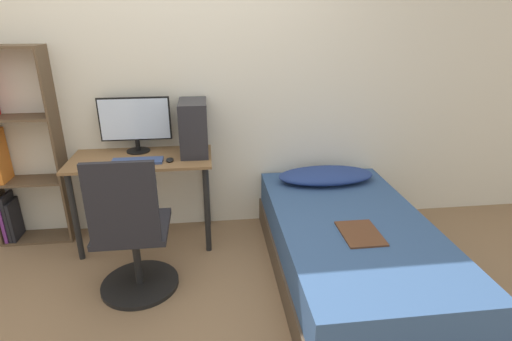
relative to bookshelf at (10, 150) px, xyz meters
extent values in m
plane|color=#846647|center=(1.26, -1.22, -0.77)|extent=(14.00, 14.00, 0.00)
cube|color=silver|center=(1.26, 0.14, 0.48)|extent=(8.00, 0.05, 2.50)
cube|color=brown|center=(0.99, -0.15, -0.06)|extent=(1.06, 0.52, 0.02)
cylinder|color=black|center=(0.51, -0.35, -0.42)|extent=(0.04, 0.04, 0.70)
cylinder|color=black|center=(1.47, -0.35, -0.42)|extent=(0.04, 0.04, 0.70)
cylinder|color=black|center=(0.51, 0.06, -0.42)|extent=(0.04, 0.04, 0.70)
cylinder|color=black|center=(1.47, 0.06, -0.42)|extent=(0.04, 0.04, 0.70)
cube|color=brown|center=(0.36, 0.00, 0.00)|extent=(0.02, 0.22, 1.54)
cube|color=brown|center=(0.09, 0.00, -0.76)|extent=(0.52, 0.22, 0.02)
cube|color=brown|center=(0.09, 0.00, -0.26)|extent=(0.52, 0.22, 0.02)
cube|color=brown|center=(0.09, 0.00, 0.25)|extent=(0.52, 0.22, 0.02)
cube|color=#7A338E|center=(-0.14, 0.00, -0.58)|extent=(0.03, 0.19, 0.35)
cube|color=black|center=(-0.11, 0.00, -0.56)|extent=(0.02, 0.19, 0.39)
cube|color=black|center=(-0.08, 0.00, -0.59)|extent=(0.02, 0.19, 0.33)
cube|color=orange|center=(-0.07, 0.00, -0.04)|extent=(0.03, 0.19, 0.41)
cylinder|color=black|center=(1.00, -0.74, -0.76)|extent=(0.52, 0.52, 0.03)
cylinder|color=black|center=(1.00, -0.74, -0.54)|extent=(0.05, 0.05, 0.40)
cube|color=black|center=(1.00, -0.74, -0.32)|extent=(0.45, 0.45, 0.04)
cube|color=black|center=(1.00, -0.95, -0.04)|extent=(0.41, 0.04, 0.51)
cube|color=#4C3D2D|center=(2.45, -0.82, -0.67)|extent=(1.03, 1.86, 0.20)
cube|color=#33517F|center=(2.45, -0.82, -0.45)|extent=(1.00, 1.82, 0.25)
ellipsoid|color=navy|center=(2.45, -0.15, -0.27)|extent=(0.79, 0.36, 0.11)
cube|color=#56331E|center=(2.43, -0.99, -0.32)|extent=(0.24, 0.32, 0.01)
cylinder|color=black|center=(0.95, 0.01, -0.04)|extent=(0.18, 0.18, 0.01)
cylinder|color=black|center=(0.95, 0.01, 0.01)|extent=(0.04, 0.04, 0.09)
cube|color=black|center=(0.95, 0.01, 0.21)|extent=(0.54, 0.01, 0.34)
cube|color=silver|center=(0.95, 0.01, 0.21)|extent=(0.52, 0.01, 0.31)
cube|color=#33477A|center=(0.98, -0.25, -0.04)|extent=(0.37, 0.13, 0.02)
cube|color=#232328|center=(1.40, -0.09, 0.16)|extent=(0.21, 0.36, 0.41)
ellipsoid|color=black|center=(1.21, -0.25, -0.04)|extent=(0.06, 0.09, 0.02)
camera|label=1|loc=(1.51, -3.08, 0.97)|focal=28.00mm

